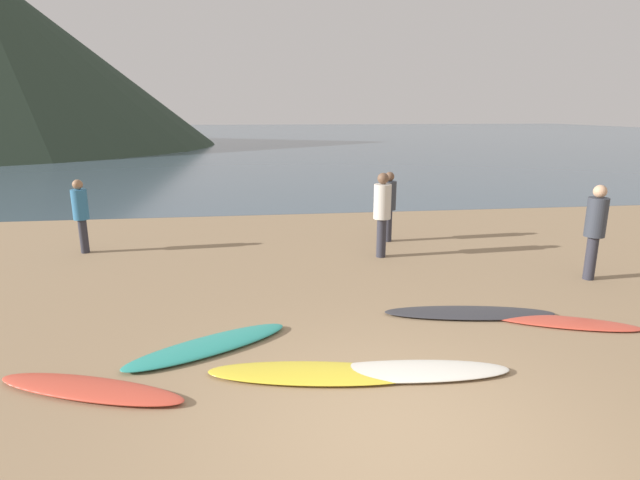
# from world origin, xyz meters

# --- Properties ---
(ground_plane) EXTENTS (120.00, 120.00, 0.20)m
(ground_plane) POSITION_xyz_m (0.00, 10.00, -0.10)
(ground_plane) COLOR #997C5B
(ground_plane) RESTS_ON ground
(ocean_water) EXTENTS (140.00, 100.00, 0.01)m
(ocean_water) POSITION_xyz_m (0.00, 60.79, 0.00)
(ocean_water) COLOR #475B6B
(ocean_water) RESTS_ON ground
(surfboard_0) EXTENTS (2.31, 1.24, 0.10)m
(surfboard_0) POSITION_xyz_m (-3.16, 1.17, 0.05)
(surfboard_0) COLOR #D84C38
(surfboard_0) RESTS_ON ground
(surfboard_1) EXTENTS (2.25, 1.57, 0.10)m
(surfboard_1) POSITION_xyz_m (-1.93, 2.07, 0.05)
(surfboard_1) COLOR teal
(surfboard_1) RESTS_ON ground
(surfboard_2) EXTENTS (2.60, 0.98, 0.08)m
(surfboard_2) POSITION_xyz_m (-0.64, 1.19, 0.04)
(surfboard_2) COLOR yellow
(surfboard_2) RESTS_ON ground
(surfboard_3) EXTENTS (2.44, 0.75, 0.09)m
(surfboard_3) POSITION_xyz_m (0.49, 1.09, 0.04)
(surfboard_3) COLOR silver
(surfboard_3) RESTS_ON ground
(surfboard_4) EXTENTS (2.65, 0.94, 0.07)m
(surfboard_4) POSITION_xyz_m (1.94, 2.71, 0.04)
(surfboard_4) COLOR #333338
(surfboard_4) RESTS_ON ground
(surfboard_5) EXTENTS (2.15, 1.20, 0.06)m
(surfboard_5) POSITION_xyz_m (3.16, 2.21, 0.03)
(surfboard_5) COLOR #D84C38
(surfboard_5) RESTS_ON ground
(person_0) EXTENTS (0.36, 0.36, 1.76)m
(person_0) POSITION_xyz_m (4.84, 4.05, 1.04)
(person_0) COLOR #2D2D38
(person_0) RESTS_ON ground
(person_1) EXTENTS (0.34, 0.34, 1.66)m
(person_1) POSITION_xyz_m (1.87, 7.27, 0.98)
(person_1) COLOR #2D2D38
(person_1) RESTS_ON ground
(person_2) EXTENTS (0.36, 0.36, 1.80)m
(person_2) POSITION_xyz_m (1.38, 5.99, 1.06)
(person_2) COLOR #2D2D38
(person_2) RESTS_ON ground
(person_3) EXTENTS (0.33, 0.33, 1.62)m
(person_3) POSITION_xyz_m (-5.01, 7.17, 0.95)
(person_3) COLOR #2D2D38
(person_3) RESTS_ON ground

